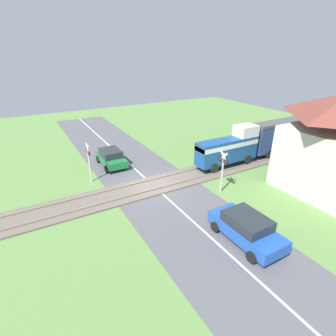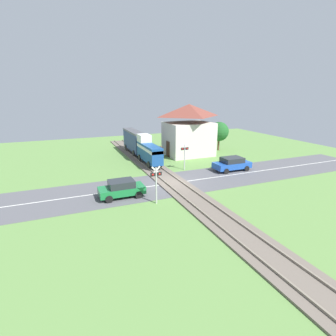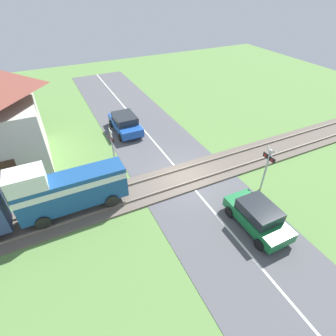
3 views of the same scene
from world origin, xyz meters
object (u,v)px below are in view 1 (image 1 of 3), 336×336
object	(u,v)px
crossing_signal_east_approach	(223,166)
station_building	(336,147)
crossing_signal_west_approach	(89,158)
train	(259,140)
pedestrian_by_station	(276,163)
car_near_crossing	(111,157)
car_far_side	(246,228)

from	to	relation	value
crossing_signal_east_approach	station_building	distance (m)	7.42
crossing_signal_west_approach	crossing_signal_east_approach	size ratio (longest dim) A/B	1.00
train	pedestrian_by_station	xyz separation A→B (m)	(2.65, -0.78, -1.14)
car_near_crossing	crossing_signal_west_approach	bearing A→B (deg)	-46.72
pedestrian_by_station	train	bearing A→B (deg)	163.68
train	car_near_crossing	distance (m)	13.18
station_building	car_far_side	bearing A→B (deg)	-83.24
car_near_crossing	crossing_signal_east_approach	distance (m)	9.85
train	car_far_side	size ratio (longest dim) A/B	3.13
car_far_side	crossing_signal_west_approach	bearing A→B (deg)	-154.26
car_near_crossing	crossing_signal_west_approach	world-z (taller)	crossing_signal_west_approach
car_far_side	crossing_signal_east_approach	bearing A→B (deg)	153.67
pedestrian_by_station	car_near_crossing	bearing A→B (deg)	-124.97
car_far_side	station_building	xyz separation A→B (m)	(-1.02, 8.62, 2.57)
car_near_crossing	pedestrian_by_station	bearing A→B (deg)	55.03
crossing_signal_west_approach	crossing_signal_east_approach	world-z (taller)	same
crossing_signal_east_approach	car_far_side	bearing A→B (deg)	-26.33
train	station_building	xyz separation A→B (m)	(6.71, -0.55, 1.49)
train	car_near_crossing	world-z (taller)	train
train	car_far_side	bearing A→B (deg)	-49.86
station_building	pedestrian_by_station	size ratio (longest dim) A/B	4.29
car_near_crossing	station_building	bearing A→B (deg)	43.93
train	crossing_signal_west_approach	bearing A→B (deg)	-101.99
car_near_crossing	station_building	distance (m)	16.78
train	crossing_signal_west_approach	distance (m)	14.68
car_far_side	station_building	distance (m)	9.05
crossing_signal_east_approach	pedestrian_by_station	bearing A→B (deg)	93.73
train	station_building	distance (m)	6.89
car_near_crossing	pedestrian_by_station	xyz separation A→B (m)	(7.88, 11.27, -0.03)
car_near_crossing	train	bearing A→B (deg)	66.53
car_far_side	pedestrian_by_station	size ratio (longest dim) A/B	2.56
crossing_signal_west_approach	station_building	xyz separation A→B (m)	(9.76, 13.81, 1.41)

